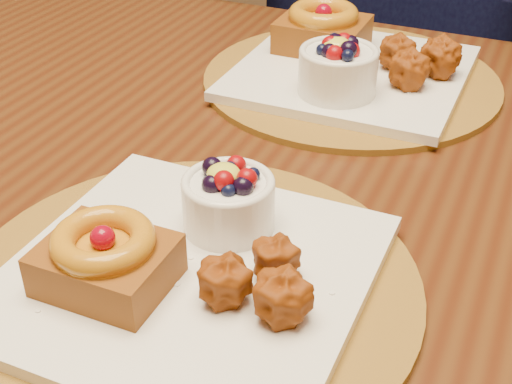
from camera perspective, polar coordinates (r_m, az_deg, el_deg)
dining_table at (r=0.80m, az=2.44°, el=-2.37°), size 1.60×0.90×0.76m
place_setting_near at (r=0.58m, az=-5.42°, el=-5.77°), size 0.38×0.38×0.08m
place_setting_far at (r=0.93m, az=7.40°, el=10.09°), size 0.38×0.38×0.09m
chair_far at (r=1.61m, az=15.77°, el=10.83°), size 0.56×0.56×1.01m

